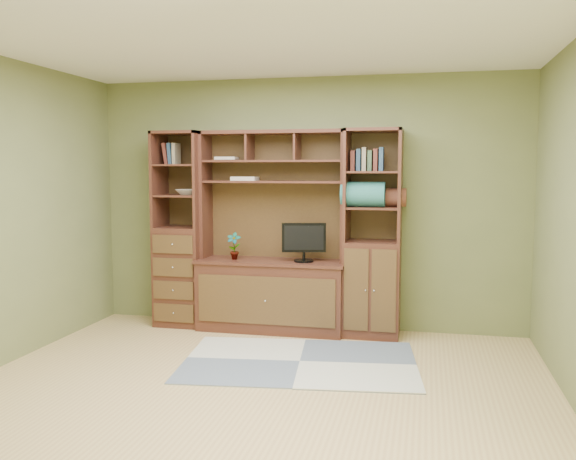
% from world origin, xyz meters
% --- Properties ---
extents(room, '(4.60, 4.10, 2.64)m').
position_xyz_m(room, '(0.00, 0.00, 1.30)').
color(room, tan).
rests_on(room, ground).
extents(center_hutch, '(1.54, 0.53, 2.05)m').
position_xyz_m(center_hutch, '(-0.31, 1.73, 1.02)').
color(center_hutch, '#472218').
rests_on(center_hutch, ground).
extents(left_tower, '(0.50, 0.45, 2.05)m').
position_xyz_m(left_tower, '(-1.31, 1.77, 1.02)').
color(left_tower, '#472218').
rests_on(left_tower, ground).
extents(right_tower, '(0.55, 0.45, 2.05)m').
position_xyz_m(right_tower, '(0.72, 1.77, 1.02)').
color(right_tower, '#472218').
rests_on(right_tower, ground).
extents(rug, '(2.13, 1.55, 0.01)m').
position_xyz_m(rug, '(0.19, 0.76, 0.01)').
color(rug, '#9BA0A0').
rests_on(rug, ground).
extents(monitor, '(0.48, 0.29, 0.54)m').
position_xyz_m(monitor, '(0.04, 1.70, 1.00)').
color(monitor, black).
rests_on(monitor, center_hutch).
extents(orchid, '(0.15, 0.10, 0.28)m').
position_xyz_m(orchid, '(-0.70, 1.70, 0.87)').
color(orchid, '#A35C37').
rests_on(orchid, center_hutch).
extents(magazines, '(0.26, 0.19, 0.04)m').
position_xyz_m(magazines, '(-0.61, 1.82, 1.56)').
color(magazines, beige).
rests_on(magazines, center_hutch).
extents(bowl, '(0.24, 0.24, 0.06)m').
position_xyz_m(bowl, '(-1.23, 1.77, 1.42)').
color(bowl, beige).
rests_on(bowl, left_tower).
extents(blanket_teal, '(0.43, 0.25, 0.25)m').
position_xyz_m(blanket_teal, '(0.62, 1.73, 1.41)').
color(blanket_teal, '#2A6F69').
rests_on(blanket_teal, right_tower).
extents(blanket_red, '(0.33, 0.18, 0.18)m').
position_xyz_m(blanket_red, '(0.87, 1.85, 1.38)').
color(blanket_red, brown).
rests_on(blanket_red, right_tower).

